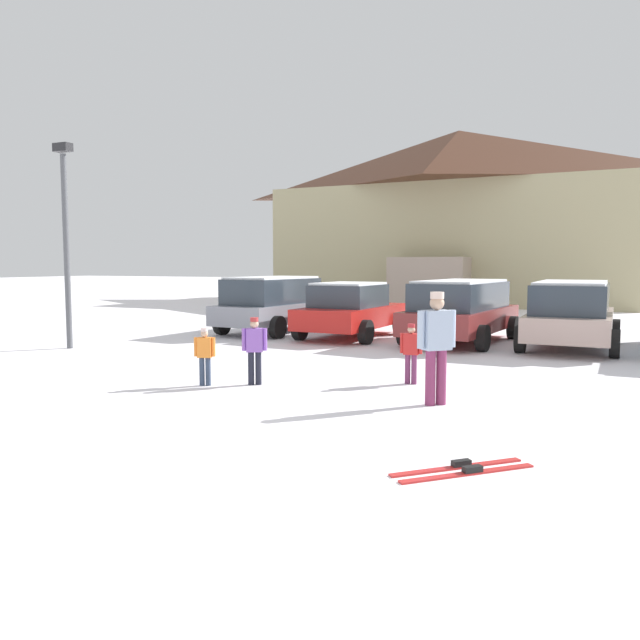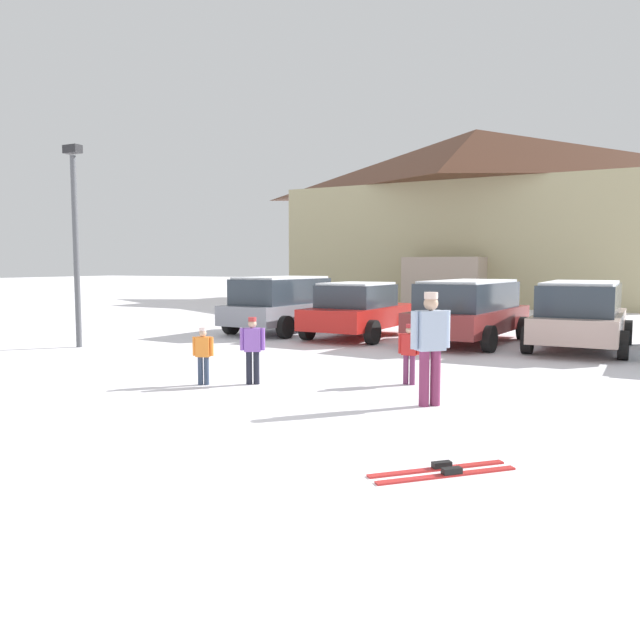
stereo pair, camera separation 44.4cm
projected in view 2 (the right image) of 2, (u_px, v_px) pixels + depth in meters
The scene contains 12 objects.
ground at pixel (130, 471), 6.24m from camera, with size 160.00×160.00×0.00m, color white.
ski_lodge at pixel (474, 215), 33.63m from camera, with size 18.85×11.39×9.25m.
parked_grey_wagon at pixel (283, 302), 18.92m from camera, with size 2.45×4.34×1.69m.
parked_red_sedan at pixel (359, 310), 17.55m from camera, with size 2.34×4.18×1.56m.
parked_maroon_van at pixel (469, 309), 16.29m from camera, with size 2.61×4.84×1.65m.
parked_beige_suv at pixel (581, 313), 15.13m from camera, with size 2.30×4.70×1.65m.
skier_adult_in_blue_parka at pixel (430, 342), 9.06m from camera, with size 0.48×0.46×1.67m.
skier_child_in_orange_jacket at pixel (203, 353), 10.68m from camera, with size 0.35×0.22×0.99m.
skier_child_in_red_jacket at pixel (409, 351), 10.69m from camera, with size 0.39×0.17×1.05m.
skier_child_in_purple_jacket at pixel (253, 346), 10.72m from camera, with size 0.39×0.28×1.16m.
pair_of_skis at pixel (443, 471), 6.20m from camera, with size 1.28×1.26×0.08m.
lamp_post at pixel (75, 234), 15.36m from camera, with size 0.44×0.24×4.96m.
Camera 2 is at (4.42, -4.59, 2.07)m, focal length 35.00 mm.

